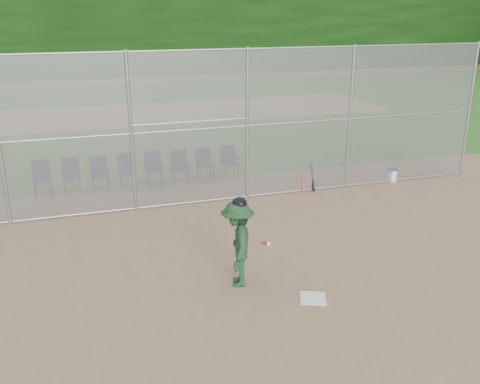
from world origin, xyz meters
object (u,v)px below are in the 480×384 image
object	(u,v)px
batter_at_plate	(238,243)
chair_0	(42,179)
home_plate	(313,298)
water_cooler	(392,175)

from	to	relation	value
batter_at_plate	chair_0	size ratio (longest dim) A/B	1.80
home_plate	chair_0	bearing A→B (deg)	122.81
water_cooler	chair_0	distance (m)	10.07
water_cooler	chair_0	world-z (taller)	chair_0
batter_at_plate	water_cooler	bearing A→B (deg)	36.12
home_plate	batter_at_plate	world-z (taller)	batter_at_plate
chair_0	home_plate	bearing A→B (deg)	-57.19
home_plate	batter_at_plate	distance (m)	1.67
home_plate	water_cooler	distance (m)	7.58
home_plate	batter_at_plate	size ratio (longest dim) A/B	0.26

